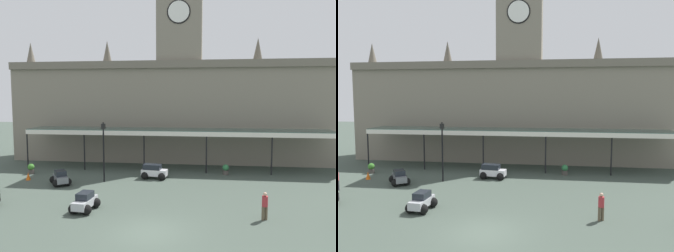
% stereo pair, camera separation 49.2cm
% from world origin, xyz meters
% --- Properties ---
extents(ground_plane, '(140.00, 140.00, 0.00)m').
position_xyz_m(ground_plane, '(0.00, 0.00, 0.00)').
color(ground_plane, '#3F4B42').
extents(station_building, '(37.70, 5.67, 20.11)m').
position_xyz_m(station_building, '(-0.00, 20.12, 6.50)').
color(station_building, gray).
rests_on(station_building, ground).
extents(entrance_canopy, '(30.21, 3.26, 4.02)m').
position_xyz_m(entrance_canopy, '(0.00, 15.13, 3.87)').
color(entrance_canopy, '#38564C').
rests_on(entrance_canopy, ground).
extents(car_grey_sedan, '(2.15, 2.25, 1.19)m').
position_xyz_m(car_grey_sedan, '(-8.97, 8.39, 0.50)').
color(car_grey_sedan, slate).
rests_on(car_grey_sedan, ground).
extents(car_white_estate, '(2.34, 1.71, 1.27)m').
position_xyz_m(car_white_estate, '(-1.61, 11.27, 0.56)').
color(car_white_estate, silver).
rests_on(car_white_estate, ground).
extents(car_silver_sedan, '(1.63, 2.12, 1.19)m').
position_xyz_m(car_silver_sedan, '(-4.68, 2.79, 0.50)').
color(car_silver_sedan, '#B2B5BA').
rests_on(car_silver_sedan, ground).
extents(pedestrian_crossing_forecourt, '(0.36, 0.34, 1.67)m').
position_xyz_m(pedestrian_crossing_forecourt, '(6.42, 2.54, 0.91)').
color(pedestrian_crossing_forecourt, brown).
rests_on(pedestrian_crossing_forecourt, ground).
extents(victorian_lamppost, '(0.30, 0.30, 5.11)m').
position_xyz_m(victorian_lamppost, '(-5.66, 9.68, 3.16)').
color(victorian_lamppost, black).
rests_on(victorian_lamppost, ground).
extents(traffic_cone, '(0.40, 0.40, 0.66)m').
position_xyz_m(traffic_cone, '(-12.44, 9.47, 0.33)').
color(traffic_cone, orange).
rests_on(traffic_cone, ground).
extents(planter_by_canopy, '(0.60, 0.60, 0.96)m').
position_xyz_m(planter_by_canopy, '(4.80, 13.46, 0.49)').
color(planter_by_canopy, '#47423D').
rests_on(planter_by_canopy, ground).
extents(planter_near_kerb, '(0.60, 0.60, 0.96)m').
position_xyz_m(planter_near_kerb, '(-13.40, 11.61, 0.49)').
color(planter_near_kerb, '#47423D').
rests_on(planter_near_kerb, ground).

